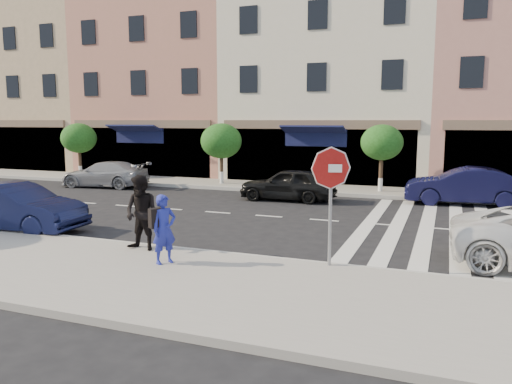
# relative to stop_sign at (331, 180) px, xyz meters

# --- Properties ---
(ground) EXTENTS (120.00, 120.00, 0.00)m
(ground) POSITION_rel_stop_sign_xyz_m (-3.45, 1.67, -2.07)
(ground) COLOR black
(ground) RESTS_ON ground
(sidewalk_near) EXTENTS (60.00, 4.50, 0.15)m
(sidewalk_near) POSITION_rel_stop_sign_xyz_m (-3.45, -2.08, -2.00)
(sidewalk_near) COLOR gray
(sidewalk_near) RESTS_ON ground
(sidewalk_far) EXTENTS (60.00, 3.00, 0.15)m
(sidewalk_far) POSITION_rel_stop_sign_xyz_m (-3.45, 12.67, -2.00)
(sidewalk_far) COLOR gray
(sidewalk_far) RESTS_ON ground
(building_west_far) EXTENTS (12.00, 9.00, 12.00)m
(building_west_far) POSITION_rel_stop_sign_xyz_m (-25.45, 18.67, 3.93)
(building_west_far) COLOR tan
(building_west_far) RESTS_ON ground
(building_west_mid) EXTENTS (10.00, 9.00, 14.00)m
(building_west_mid) POSITION_rel_stop_sign_xyz_m (-14.45, 18.67, 4.93)
(building_west_mid) COLOR #BC7562
(building_west_mid) RESTS_ON ground
(building_centre) EXTENTS (11.00, 9.00, 11.00)m
(building_centre) POSITION_rel_stop_sign_xyz_m (-3.95, 18.67, 3.43)
(building_centre) COLOR beige
(building_centre) RESTS_ON ground
(street_tree_wa) EXTENTS (2.00, 2.00, 3.05)m
(street_tree_wa) POSITION_rel_stop_sign_xyz_m (-17.45, 12.47, 0.26)
(street_tree_wa) COLOR #473323
(street_tree_wa) RESTS_ON sidewalk_far
(street_tree_wb) EXTENTS (2.10, 2.10, 3.06)m
(street_tree_wb) POSITION_rel_stop_sign_xyz_m (-8.45, 12.47, 0.24)
(street_tree_wb) COLOR #473323
(street_tree_wb) RESTS_ON sidewalk_far
(street_tree_c) EXTENTS (1.90, 1.90, 3.04)m
(street_tree_c) POSITION_rel_stop_sign_xyz_m (-0.45, 12.47, 0.29)
(street_tree_c) COLOR #473323
(street_tree_c) RESTS_ON sidewalk_far
(stop_sign) EXTENTS (0.91, 0.28, 2.66)m
(stop_sign) POSITION_rel_stop_sign_xyz_m (0.00, 0.00, 0.00)
(stop_sign) COLOR gray
(stop_sign) RESTS_ON sidewalk_near
(photographer) EXTENTS (0.62, 0.69, 1.57)m
(photographer) POSITION_rel_stop_sign_xyz_m (-3.53, -1.16, -1.13)
(photographer) COLOR navy
(photographer) RESTS_ON sidewalk_near
(walker) EXTENTS (0.96, 0.78, 1.87)m
(walker) POSITION_rel_stop_sign_xyz_m (-4.67, -0.33, -0.98)
(walker) COLOR black
(walker) RESTS_ON sidewalk_near
(car_near_mid) EXTENTS (4.51, 1.78, 1.46)m
(car_near_mid) POSITION_rel_stop_sign_xyz_m (-9.91, 0.67, -1.34)
(car_near_mid) COLOR black
(car_near_mid) RESTS_ON ground
(car_far_left) EXTENTS (4.66, 2.24, 1.31)m
(car_far_left) POSITION_rel_stop_sign_xyz_m (-13.84, 10.03, -1.42)
(car_far_left) COLOR gray
(car_far_left) RESTS_ON ground
(car_far_mid) EXTENTS (4.08, 1.72, 1.38)m
(car_far_mid) POSITION_rel_stop_sign_xyz_m (-3.87, 9.27, -1.38)
(car_far_mid) COLOR black
(car_far_mid) RESTS_ON ground
(car_far_right) EXTENTS (4.70, 1.95, 1.51)m
(car_far_right) POSITION_rel_stop_sign_xyz_m (3.05, 10.77, -1.31)
(car_far_right) COLOR black
(car_far_right) RESTS_ON ground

